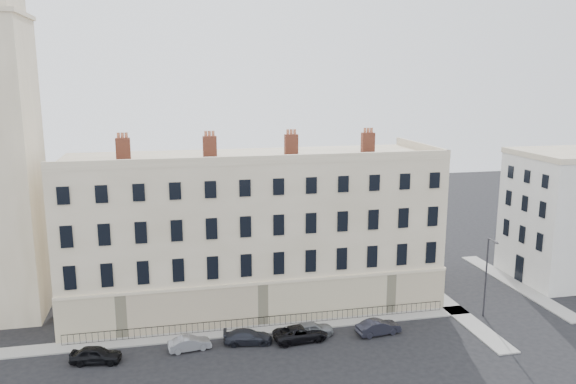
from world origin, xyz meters
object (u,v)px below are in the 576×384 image
car_b (190,343)px  car_e (311,329)px  streetlamp (487,273)px  car_a (96,355)px  car_c (248,337)px  car_f (378,327)px  car_d (301,333)px

car_b → car_e: bearing=-96.7°
car_b → streetlamp: 28.11m
car_a → car_c: 12.41m
car_b → streetlamp: streetlamp is taller
car_f → streetlamp: streetlamp is taller
car_c → car_f: car_f is taller
car_b → car_c: 4.95m
car_a → car_f: bearing=-80.4°
car_a → car_c: size_ratio=0.96×
car_c → car_d: size_ratio=0.88×
car_d → car_b: bearing=83.2°
car_c → car_d: 4.59m
car_d → car_e: 1.21m
car_f → streetlamp: bearing=-91.1°
car_d → car_e: (1.09, 0.53, 0.02)m
car_e → car_d: bearing=108.6°
car_c → car_d: car_d is taller
car_e → car_f: bearing=-105.2°
car_b → car_e: (10.61, 0.26, 0.10)m
car_f → car_c: bearing=78.5°
car_e → streetlamp: (17.24, 0.57, 3.68)m
car_a → car_b: 7.46m
car_b → car_d: bearing=-99.7°
car_a → car_d: bearing=-79.5°
car_f → streetlamp: (11.26, 1.38, 3.70)m
car_b → car_d: size_ratio=0.75×
car_a → car_f: (24.02, 0.02, -0.02)m
car_b → car_d: (9.52, -0.27, 0.08)m
car_a → car_f: 24.02m
car_e → car_b: bearing=84.0°
streetlamp → car_b: bearing=177.6°
car_c → car_e: (5.66, 0.11, 0.08)m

